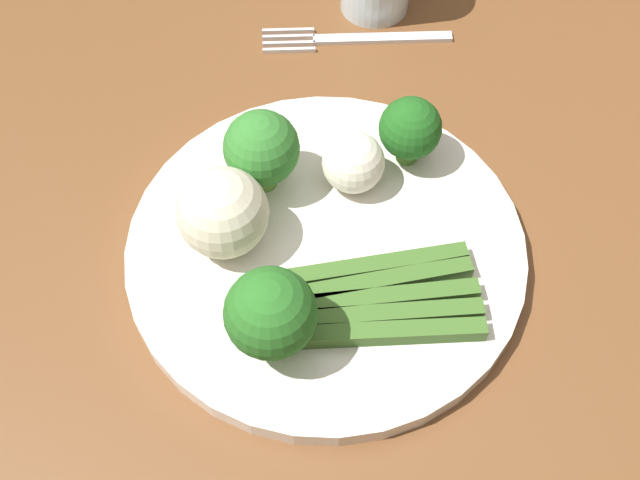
# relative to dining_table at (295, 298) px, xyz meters

# --- Properties ---
(dining_table) EXTENTS (1.46, 0.85, 0.75)m
(dining_table) POSITION_rel_dining_table_xyz_m (0.00, 0.00, 0.00)
(dining_table) COLOR brown
(dining_table) RESTS_ON ground_plane
(plate) EXTENTS (0.28, 0.28, 0.01)m
(plate) POSITION_rel_dining_table_xyz_m (-0.02, -0.02, 0.11)
(plate) COLOR silver
(plate) RESTS_ON dining_table
(asparagus_bundle) EXTENTS (0.07, 0.13, 0.01)m
(asparagus_bundle) POSITION_rel_dining_table_xyz_m (-0.07, -0.06, 0.12)
(asparagus_bundle) COLOR #3D6626
(asparagus_bundle) RESTS_ON plate
(broccoli_front) EXTENTS (0.05, 0.05, 0.06)m
(broccoli_front) POSITION_rel_dining_table_xyz_m (0.05, -0.08, 0.15)
(broccoli_front) COLOR #4C7F2B
(broccoli_front) RESTS_ON plate
(broccoli_near_center) EXTENTS (0.05, 0.05, 0.07)m
(broccoli_near_center) POSITION_rel_dining_table_xyz_m (0.03, 0.02, 0.16)
(broccoli_near_center) COLOR #609E3D
(broccoli_near_center) RESTS_ON plate
(broccoli_left) EXTENTS (0.06, 0.06, 0.07)m
(broccoli_left) POSITION_rel_dining_table_xyz_m (-0.10, 0.02, 0.16)
(broccoli_left) COLOR #568E33
(broccoli_left) RESTS_ON plate
(cauliflower_right) EXTENTS (0.05, 0.05, 0.05)m
(cauliflower_right) POSITION_rel_dining_table_xyz_m (0.03, -0.04, 0.14)
(cauliflower_right) COLOR white
(cauliflower_right) RESTS_ON plate
(cauliflower_outer_edge) EXTENTS (0.06, 0.06, 0.06)m
(cauliflower_outer_edge) POSITION_rel_dining_table_xyz_m (-0.02, 0.05, 0.15)
(cauliflower_outer_edge) COLOR beige
(cauliflower_outer_edge) RESTS_ON plate
(fork) EXTENTS (0.03, 0.17, 0.00)m
(fork) POSITION_rel_dining_table_xyz_m (0.19, -0.06, 0.11)
(fork) COLOR silver
(fork) RESTS_ON dining_table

